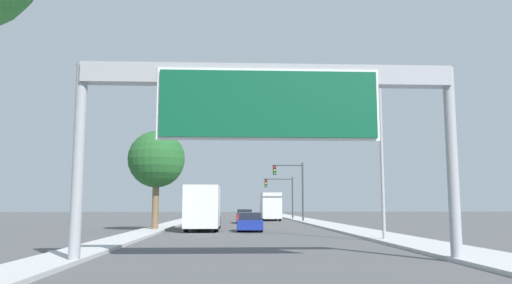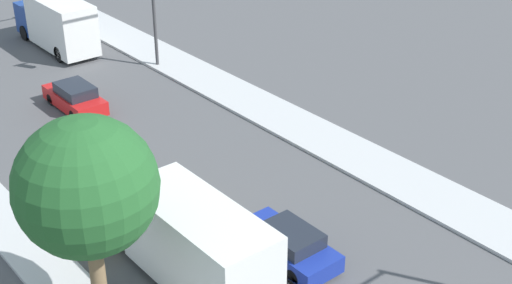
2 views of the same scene
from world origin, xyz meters
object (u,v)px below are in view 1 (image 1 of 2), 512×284
(car_far_right, at_px, (249,222))
(traffic_light_mid_block, at_px, (283,191))
(truck_box_secondary, at_px, (270,207))
(traffic_light_near_intersection, at_px, (294,183))
(truck_box_primary, at_px, (204,208))
(street_lamp_right, at_px, (375,140))
(car_mid_center, at_px, (244,217))
(sign_gantry, at_px, (269,101))
(palm_tree_background, at_px, (157,160))

(car_far_right, bearing_deg, traffic_light_mid_block, 79.55)
(car_far_right, relative_size, traffic_light_mid_block, 0.74)
(truck_box_secondary, distance_m, traffic_light_near_intersection, 7.59)
(truck_box_primary, height_order, street_lamp_right, street_lamp_right)
(car_mid_center, distance_m, traffic_light_mid_block, 13.98)
(truck_box_secondary, bearing_deg, traffic_light_mid_block, 59.15)
(sign_gantry, xyz_separation_m, car_far_right, (0.00, 20.55, -4.87))
(traffic_light_mid_block, relative_size, palm_tree_background, 0.75)
(truck_box_primary, bearing_deg, car_mid_center, 77.36)
(car_mid_center, distance_m, truck_box_secondary, 9.91)
(street_lamp_right, bearing_deg, car_far_right, 120.88)
(truck_box_primary, bearing_deg, sign_gantry, -80.97)
(traffic_light_near_intersection, xyz_separation_m, traffic_light_mid_block, (-0.24, 10.00, -0.62))
(truck_box_secondary, relative_size, traffic_light_mid_block, 1.37)
(car_mid_center, xyz_separation_m, traffic_light_near_intersection, (5.70, 2.48, 3.78))
(car_mid_center, relative_size, truck_box_primary, 0.50)
(truck_box_secondary, bearing_deg, traffic_light_near_intersection, -71.94)
(sign_gantry, bearing_deg, palm_tree_background, 108.27)
(sign_gantry, height_order, truck_box_secondary, sign_gantry)
(sign_gantry, distance_m, street_lamp_right, 11.67)
(car_far_right, relative_size, truck_box_primary, 0.49)
(traffic_light_mid_block, relative_size, street_lamp_right, 0.62)
(sign_gantry, relative_size, truck_box_secondary, 1.69)
(car_far_right, xyz_separation_m, street_lamp_right, (6.49, -10.86, 4.80))
(truck_box_secondary, xyz_separation_m, traffic_light_mid_block, (1.95, 3.27, 2.12))
(truck_box_primary, xyz_separation_m, traffic_light_mid_block, (8.95, 28.09, 2.15))
(sign_gantry, height_order, street_lamp_right, street_lamp_right)
(sign_gantry, distance_m, truck_box_primary, 22.63)
(truck_box_primary, height_order, traffic_light_near_intersection, traffic_light_near_intersection)
(truck_box_secondary, xyz_separation_m, traffic_light_near_intersection, (2.20, -6.73, 2.73))
(truck_box_secondary, relative_size, palm_tree_background, 1.03)
(traffic_light_mid_block, bearing_deg, street_lamp_right, -88.52)
(traffic_light_near_intersection, bearing_deg, traffic_light_mid_block, 91.40)
(palm_tree_background, bearing_deg, car_far_right, -8.22)
(traffic_light_near_intersection, relative_size, traffic_light_mid_block, 1.18)
(traffic_light_near_intersection, distance_m, street_lamp_right, 30.45)
(car_mid_center, height_order, car_far_right, car_mid_center)
(truck_box_primary, bearing_deg, truck_box_secondary, 74.25)
(truck_box_primary, xyz_separation_m, palm_tree_background, (-3.63, -0.44, 3.70))
(car_far_right, xyz_separation_m, truck_box_secondary, (3.50, 26.30, 1.08))
(palm_tree_background, relative_size, street_lamp_right, 0.83)
(truck_box_primary, bearing_deg, palm_tree_background, -173.04)
(street_lamp_right, bearing_deg, car_mid_center, 103.08)
(palm_tree_background, bearing_deg, truck_box_primary, 6.96)
(car_far_right, distance_m, truck_box_secondary, 26.55)
(truck_box_primary, bearing_deg, traffic_light_near_intersection, 63.06)
(car_mid_center, height_order, truck_box_primary, truck_box_primary)
(traffic_light_near_intersection, xyz_separation_m, palm_tree_background, (-12.82, -18.53, 0.92))
(palm_tree_background, bearing_deg, sign_gantry, -71.73)
(sign_gantry, height_order, truck_box_primary, sign_gantry)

